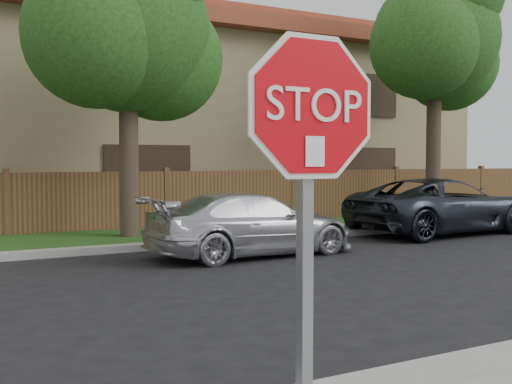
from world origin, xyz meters
TOP-DOWN VIEW (x-y plane):
  - far_curb at (0.00, 8.15)m, footprint 70.00×0.30m
  - grass_strip at (0.00, 9.80)m, footprint 70.00×3.00m
  - fence at (0.00, 11.40)m, footprint 70.00×0.12m
  - tree_mid at (2.52, 9.57)m, footprint 4.80×3.90m
  - tree_right at (12.02, 9.57)m, footprint 4.80×3.90m
  - stop_sign at (0.25, -1.48)m, footprint 1.01×0.13m
  - sedan_right at (4.06, 6.49)m, footprint 4.40×2.00m
  - sedan_far_right at (10.07, 7.41)m, footprint 5.27×2.65m

SIDE VIEW (x-z plane):
  - grass_strip at x=0.00m, z-range 0.00..0.12m
  - far_curb at x=0.00m, z-range 0.00..0.15m
  - sedan_right at x=4.06m, z-range 0.00..1.25m
  - sedan_far_right at x=10.07m, z-range 0.00..1.43m
  - fence at x=0.00m, z-range 0.00..1.60m
  - stop_sign at x=0.25m, z-range 0.55..3.11m
  - tree_mid at x=2.52m, z-range 1.20..8.55m
  - tree_right at x=12.02m, z-range 1.47..9.67m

